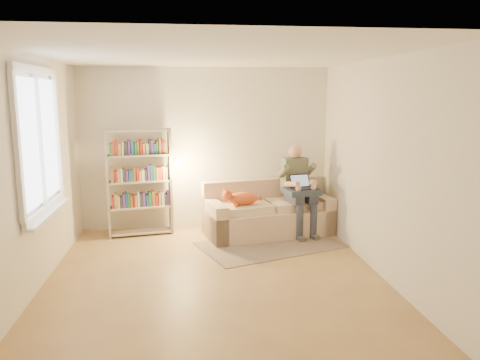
{
  "coord_description": "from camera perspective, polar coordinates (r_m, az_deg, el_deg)",
  "views": [
    {
      "loc": [
        -0.33,
        -5.32,
        2.16
      ],
      "look_at": [
        0.42,
        1.0,
        1.01
      ],
      "focal_mm": 35.0,
      "sensor_mm": 36.0,
      "label": 1
    }
  ],
  "objects": [
    {
      "name": "wall_right",
      "position": [
        5.87,
        16.73,
        1.42
      ],
      "size": [
        0.02,
        4.5,
        2.6
      ],
      "primitive_type": "cube",
      "color": "silver",
      "rests_on": "floor"
    },
    {
      "name": "ceiling",
      "position": [
        5.35,
        -3.3,
        14.98
      ],
      "size": [
        4.0,
        4.5,
        0.02
      ],
      "primitive_type": "cube",
      "color": "white",
      "rests_on": "wall_back"
    },
    {
      "name": "window",
      "position": [
        5.81,
        -22.86,
        1.7
      ],
      "size": [
        0.12,
        1.52,
        1.69
      ],
      "color": "white",
      "rests_on": "wall_left"
    },
    {
      "name": "blanket",
      "position": [
        7.24,
        7.38,
        -1.37
      ],
      "size": [
        0.58,
        0.51,
        0.09
      ],
      "primitive_type": "cube",
      "rotation": [
        0.0,
        0.0,
        0.21
      ],
      "color": "#293548",
      "rests_on": "person"
    },
    {
      "name": "rug",
      "position": [
        6.92,
        3.76,
        -7.88
      ],
      "size": [
        2.27,
        1.78,
        0.01
      ],
      "primitive_type": "cube",
      "rotation": [
        0.0,
        0.0,
        0.34
      ],
      "color": "#7F6C5D",
      "rests_on": "floor"
    },
    {
      "name": "floor",
      "position": [
        5.75,
        -3.03,
        -11.8
      ],
      "size": [
        4.5,
        4.5,
        0.0
      ],
      "primitive_type": "plane",
      "color": "olive",
      "rests_on": "ground"
    },
    {
      "name": "wall_front",
      "position": [
        3.21,
        -0.61,
        -5.32
      ],
      "size": [
        4.0,
        0.02,
        2.6
      ],
      "primitive_type": "cube",
      "color": "silver",
      "rests_on": "floor"
    },
    {
      "name": "cat",
      "position": [
        7.06,
        0.18,
        -2.2
      ],
      "size": [
        0.66,
        0.34,
        0.25
      ],
      "rotation": [
        0.0,
        0.0,
        0.21
      ],
      "color": "orange",
      "rests_on": "sofa"
    },
    {
      "name": "person",
      "position": [
        7.35,
        7.07,
        -0.55
      ],
      "size": [
        0.5,
        0.67,
        1.4
      ],
      "rotation": [
        0.0,
        0.0,
        0.21
      ],
      "color": "#676B56",
      "rests_on": "sofa"
    },
    {
      "name": "wall_left",
      "position": [
        5.64,
        -23.88,
        0.62
      ],
      "size": [
        0.02,
        4.5,
        2.6
      ],
      "primitive_type": "cube",
      "color": "silver",
      "rests_on": "floor"
    },
    {
      "name": "wall_back",
      "position": [
        7.63,
        -4.23,
        3.79
      ],
      "size": [
        4.0,
        0.02,
        2.6
      ],
      "primitive_type": "cube",
      "color": "silver",
      "rests_on": "floor"
    },
    {
      "name": "bookshelf",
      "position": [
        7.36,
        -12.16,
        0.35
      ],
      "size": [
        1.13,
        0.41,
        1.66
      ],
      "rotation": [
        0.0,
        0.0,
        0.16
      ],
      "color": "#BAAA8D",
      "rests_on": "floor"
    },
    {
      "name": "sofa",
      "position": [
        7.41,
        3.33,
        -4.26
      ],
      "size": [
        2.08,
        1.26,
        0.83
      ],
      "rotation": [
        0.0,
        0.0,
        0.21
      ],
      "color": "beige",
      "rests_on": "floor"
    },
    {
      "name": "laptop",
      "position": [
        7.23,
        7.36,
        -0.6
      ],
      "size": [
        0.37,
        0.34,
        0.26
      ],
      "rotation": [
        0.0,
        0.0,
        0.21
      ],
      "color": "black",
      "rests_on": "blanket"
    }
  ]
}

